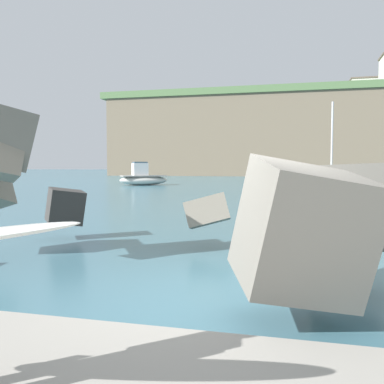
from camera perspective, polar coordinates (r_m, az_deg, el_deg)
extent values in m
plane|color=#42707F|center=(5.93, 6.04, -14.04)|extent=(400.00, 400.00, 0.00)
cube|color=slate|center=(6.34, 20.50, -2.55)|extent=(1.39, 1.51, 1.40)
cube|color=slate|center=(4.89, 14.74, -4.89)|extent=(1.82, 1.64, 1.72)
cube|color=gray|center=(7.88, -24.42, 3.80)|extent=(0.86, 0.98, 0.77)
cube|color=#3D3A38|center=(10.77, -16.71, -1.86)|extent=(1.17, 1.08, 0.96)
cube|color=gray|center=(9.11, 2.08, -2.60)|extent=(1.10, 0.91, 0.87)
ellipsoid|color=#EAC64C|center=(27.03, 17.66, 0.33)|extent=(4.65, 3.59, 0.72)
cube|color=#AF9539|center=(27.01, 17.67, 1.01)|extent=(4.27, 3.30, 0.10)
cylinder|color=silver|center=(27.18, 18.35, 6.31)|extent=(0.12, 0.12, 4.95)
cylinder|color=silver|center=(27.14, 18.29, 3.00)|extent=(2.31, 1.15, 0.08)
ellipsoid|color=beige|center=(39.54, -6.55, 1.57)|extent=(4.80, 4.11, 0.91)
cube|color=#9C9991|center=(39.53, -6.56, 2.18)|extent=(4.42, 3.78, 0.10)
cube|color=silver|center=(39.45, -7.04, 3.06)|extent=(1.77, 1.72, 1.15)
cube|color=#334C5B|center=(39.45, -7.05, 3.98)|extent=(1.59, 1.54, 0.12)
cube|color=silver|center=(95.85, 22.53, 12.61)|extent=(6.48, 4.82, 3.87)
cube|color=#66564C|center=(96.21, 22.56, 13.84)|extent=(6.80, 5.06, 0.30)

